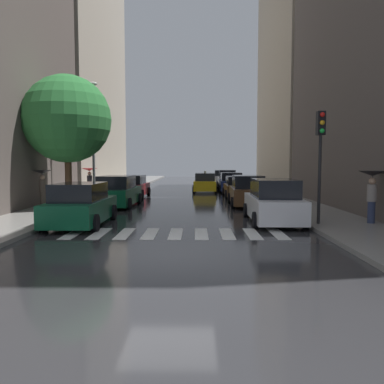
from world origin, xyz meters
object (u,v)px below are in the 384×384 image
at_px(parked_car_left_third, 133,187).
at_px(parked_car_right_nearest, 273,202).
at_px(pedestrian_foreground, 90,175).
at_px(taxi_midroad, 205,183).
at_px(parked_car_left_nearest, 81,205).
at_px(street_tree_left, 67,119).
at_px(traffic_light_right_corner, 320,142).
at_px(pedestrian_near_tree, 372,184).
at_px(parked_car_right_fifth, 227,180).
at_px(parked_car_right_third, 238,187).
at_px(parked_car_left_second, 118,192).
at_px(parked_car_right_sixth, 222,178).
at_px(pedestrian_by_kerb, 42,180).
at_px(parked_car_right_fourth, 231,183).
at_px(parked_car_right_second, 247,192).
at_px(lamp_post_left, 93,133).

bearing_deg(parked_car_left_third, parked_car_right_nearest, -144.19).
bearing_deg(pedestrian_foreground, taxi_midroad, 113.42).
xyz_separation_m(parked_car_left_nearest, parked_car_right_nearest, (7.85, 0.77, 0.05)).
height_order(street_tree_left, traffic_light_right_corner, street_tree_left).
height_order(taxi_midroad, pedestrian_near_tree, pedestrian_near_tree).
distance_m(parked_car_right_fifth, pedestrian_foreground, 15.85).
bearing_deg(parked_car_right_third, street_tree_left, 127.45).
bearing_deg(parked_car_left_third, parked_car_right_third, -87.95).
xyz_separation_m(parked_car_right_third, traffic_light_right_corner, (1.68, -13.21, 2.56)).
distance_m(parked_car_left_second, pedestrian_near_tree, 13.31).
distance_m(parked_car_right_sixth, pedestrian_by_kerb, 27.03).
distance_m(parked_car_right_sixth, pedestrian_near_tree, 30.40).
bearing_deg(pedestrian_by_kerb, taxi_midroad, -37.02).
relative_size(parked_car_right_fifth, traffic_light_right_corner, 0.97).
height_order(parked_car_left_nearest, parked_car_right_sixth, parked_car_left_nearest).
bearing_deg(parked_car_left_third, pedestrian_by_kerb, 156.90).
distance_m(parked_car_right_nearest, street_tree_left, 11.70).
bearing_deg(parked_car_left_nearest, parked_car_right_fourth, -22.83).
height_order(parked_car_right_fifth, traffic_light_right_corner, traffic_light_right_corner).
distance_m(parked_car_left_third, parked_car_right_fifth, 13.31).
xyz_separation_m(parked_car_right_second, pedestrian_by_kerb, (-11.24, -1.78, 0.77)).
bearing_deg(parked_car_right_fourth, street_tree_left, 143.69).
xyz_separation_m(parked_car_right_fifth, traffic_light_right_corner, (1.61, -24.11, 2.46)).
bearing_deg(parked_car_right_third, pedestrian_near_tree, -163.36).
relative_size(parked_car_right_nearest, parked_car_right_fourth, 1.06).
xyz_separation_m(parked_car_left_second, parked_car_right_second, (7.48, 0.44, -0.00)).
distance_m(pedestrian_foreground, pedestrian_near_tree, 18.86).
bearing_deg(pedestrian_near_tree, parked_car_right_third, -7.53).
height_order(parked_car_left_third, parked_car_right_nearest, parked_car_right_nearest).
xyz_separation_m(parked_car_right_second, pedestrian_foreground, (-10.52, 4.85, 0.83)).
bearing_deg(traffic_light_right_corner, lamp_post_left, 141.33).
height_order(parked_car_left_nearest, parked_car_left_third, parked_car_left_nearest).
bearing_deg(taxi_midroad, street_tree_left, 151.31).
bearing_deg(taxi_midroad, parked_car_right_second, -166.70).
distance_m(parked_car_right_fourth, lamp_post_left, 14.02).
relative_size(parked_car_left_second, pedestrian_by_kerb, 2.42).
bearing_deg(parked_car_right_fifth, parked_car_right_nearest, -178.09).
height_order(taxi_midroad, street_tree_left, street_tree_left).
distance_m(parked_car_right_fourth, pedestrian_near_tree, 18.90).
bearing_deg(street_tree_left, traffic_light_right_corner, -26.40).
height_order(parked_car_right_nearest, taxi_midroad, parked_car_right_nearest).
distance_m(parked_car_right_nearest, lamp_post_left, 12.61).
distance_m(parked_car_right_third, parked_car_right_fourth, 5.48).
height_order(parked_car_left_second, pedestrian_near_tree, pedestrian_near_tree).
relative_size(parked_car_right_nearest, traffic_light_right_corner, 1.11).
xyz_separation_m(pedestrian_by_kerb, lamp_post_left, (1.98, 3.03, 2.70)).
bearing_deg(traffic_light_right_corner, parked_car_right_second, 103.01).
bearing_deg(parked_car_left_second, pedestrian_foreground, 31.76).
height_order(parked_car_left_second, parked_car_right_sixth, parked_car_left_second).
height_order(pedestrian_by_kerb, traffic_light_right_corner, traffic_light_right_corner).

